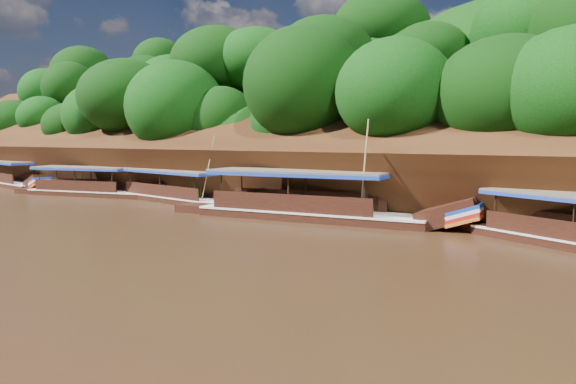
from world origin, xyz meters
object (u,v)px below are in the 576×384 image
boat_1 (324,210)px  boat_2 (184,196)px  boat_3 (97,190)px  boat_4 (14,181)px

boat_1 → boat_2: (-12.35, 1.13, -0.10)m
boat_2 → boat_3: (-8.99, -0.77, -0.01)m
boat_2 → boat_3: 9.03m
boat_3 → boat_2: bearing=-11.2°
boat_1 → boat_4: bearing=169.1°
boat_1 → boat_3: size_ratio=1.25×
boat_2 → boat_3: size_ratio=1.16×
boat_2 → boat_3: bearing=-168.3°
boat_1 → boat_2: 12.41m
boat_4 → boat_3: bearing=6.6°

